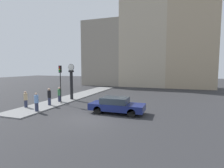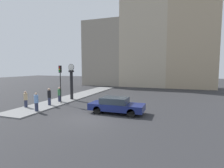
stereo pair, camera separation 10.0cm
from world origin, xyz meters
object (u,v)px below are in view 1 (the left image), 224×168
at_px(traffic_light_near, 60,77).
at_px(street_clock, 71,83).
at_px(pedestrian_green_hoodie, 59,94).
at_px(pedestrian_tan_coat, 26,99).
at_px(pedestrian_black_jacket, 49,96).
at_px(sedan_car, 116,105).
at_px(pedestrian_blue_stripe, 36,102).

distance_m(traffic_light_near, street_clock, 2.74).
relative_size(traffic_light_near, pedestrian_green_hoodie, 2.46).
xyz_separation_m(street_clock, pedestrian_tan_coat, (-1.83, -5.29, -1.26)).
xyz_separation_m(traffic_light_near, pedestrian_black_jacket, (-0.60, -1.12, -2.01)).
height_order(traffic_light_near, street_clock, street_clock).
bearing_deg(pedestrian_green_hoodie, sedan_car, -17.37).
xyz_separation_m(street_clock, pedestrian_green_hoodie, (-0.48, -1.78, -1.23)).
height_order(sedan_car, pedestrian_black_jacket, pedestrian_black_jacket).
bearing_deg(traffic_light_near, pedestrian_green_hoodie, 133.04).
xyz_separation_m(sedan_car, pedestrian_black_jacket, (-7.40, 0.44, 0.28)).
xyz_separation_m(pedestrian_black_jacket, pedestrian_green_hoodie, (-0.16, 1.93, -0.07)).
xyz_separation_m(sedan_car, pedestrian_blue_stripe, (-6.78, -2.03, 0.21)).
bearing_deg(pedestrian_black_jacket, pedestrian_blue_stripe, -76.02).
distance_m(traffic_light_near, pedestrian_black_jacket, 2.38).
relative_size(traffic_light_near, pedestrian_tan_coat, 2.58).
distance_m(street_clock, pedestrian_tan_coat, 5.74).
xyz_separation_m(traffic_light_near, pedestrian_blue_stripe, (0.02, -3.59, -2.08)).
bearing_deg(pedestrian_blue_stripe, pedestrian_green_hoodie, 99.97).
relative_size(traffic_light_near, pedestrian_blue_stripe, 2.47).
relative_size(sedan_car, street_clock, 1.10).
distance_m(sedan_car, pedestrian_tan_coat, 8.98).
bearing_deg(pedestrian_green_hoodie, pedestrian_blue_stripe, -80.03).
height_order(street_clock, pedestrian_blue_stripe, street_clock).
bearing_deg(pedestrian_green_hoodie, pedestrian_black_jacket, -85.31).
bearing_deg(street_clock, sedan_car, -30.31).
xyz_separation_m(traffic_light_near, pedestrian_green_hoodie, (-0.76, 0.81, -2.08)).
relative_size(pedestrian_tan_coat, pedestrian_black_jacket, 0.90).
distance_m(street_clock, pedestrian_green_hoodie, 2.21).
relative_size(sedan_car, pedestrian_blue_stripe, 2.87).
height_order(sedan_car, pedestrian_blue_stripe, pedestrian_blue_stripe).
bearing_deg(pedestrian_tan_coat, street_clock, 70.96).
height_order(sedan_car, traffic_light_near, traffic_light_near).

